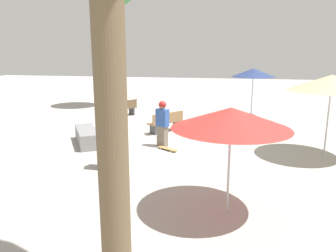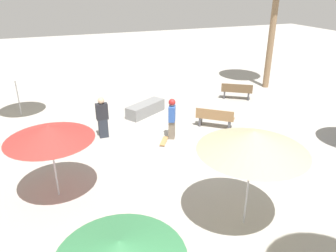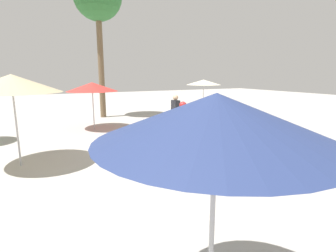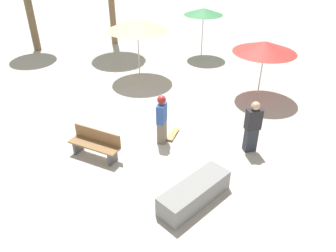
{
  "view_description": "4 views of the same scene",
  "coord_description": "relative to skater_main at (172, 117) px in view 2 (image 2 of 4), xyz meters",
  "views": [
    {
      "loc": [
        -11.63,
        -1.63,
        3.31
      ],
      "look_at": [
        -0.67,
        0.52,
        0.76
      ],
      "focal_mm": 35.0,
      "sensor_mm": 36.0,
      "label": 1
    },
    {
      "loc": [
        -5.03,
        -10.19,
        5.73
      ],
      "look_at": [
        -0.92,
        0.45,
        0.67
      ],
      "focal_mm": 35.0,
      "sensor_mm": 36.0,
      "label": 2
    },
    {
      "loc": [
        7.62,
        -4.08,
        2.63
      ],
      "look_at": [
        -1.07,
        0.33,
        0.68
      ],
      "focal_mm": 28.0,
      "sensor_mm": 36.0,
      "label": 3
    },
    {
      "loc": [
        1.15,
        9.21,
        5.93
      ],
      "look_at": [
        -0.78,
        1.03,
        0.75
      ],
      "focal_mm": 35.0,
      "sensor_mm": 36.0,
      "label": 4
    }
  ],
  "objects": [
    {
      "name": "ground_plane",
      "position": [
        0.65,
        -0.73,
        -0.88
      ],
      "size": [
        60.0,
        60.0,
        0.0
      ],
      "primitive_type": "plane",
      "color": "#ADA8A0"
    },
    {
      "name": "skater_main",
      "position": [
        0.0,
        0.0,
        0.0
      ],
      "size": [
        0.41,
        0.5,
        1.64
      ],
      "rotation": [
        0.0,
        0.0,
        4.24
      ],
      "color": "#726656",
      "rests_on": "ground_plane"
    },
    {
      "name": "skateboard",
      "position": [
        -0.43,
        -0.27,
        -0.82
      ],
      "size": [
        0.6,
        0.78,
        0.07
      ],
      "rotation": [
        0.0,
        0.0,
        4.15
      ],
      "color": "#B7844C",
      "rests_on": "ground_plane"
    },
    {
      "name": "concrete_ledge",
      "position": [
        -0.22,
        2.78,
        -0.61
      ],
      "size": [
        2.09,
        1.63,
        0.55
      ],
      "rotation": [
        0.0,
        0.0,
        0.55
      ],
      "color": "gray",
      "rests_on": "ground_plane"
    },
    {
      "name": "bench_near",
      "position": [
        2.07,
        0.29,
        -0.46
      ],
      "size": [
        1.52,
        1.35,
        0.85
      ],
      "rotation": [
        0.0,
        0.0,
        5.6
      ],
      "color": "#47474C",
      "rests_on": "ground_plane"
    },
    {
      "name": "bench_far",
      "position": [
        4.92,
        3.14,
        -0.46
      ],
      "size": [
        1.58,
        1.25,
        0.85
      ],
      "rotation": [
        0.0,
        0.0,
        5.7
      ],
      "color": "#47474C",
      "rests_on": "ground_plane"
    },
    {
      "name": "shade_umbrella_green",
      "position": [
        -3.75,
        -7.4,
        1.38
      ],
      "size": [
        1.95,
        1.95,
        2.43
      ],
      "color": "#B7B7BC",
      "rests_on": "ground_plane"
    },
    {
      "name": "shade_umbrella_cream",
      "position": [
        -5.67,
        4.79,
        1.22
      ],
      "size": [
        2.18,
        2.18,
        2.26
      ],
      "color": "#B7B7BC",
      "rests_on": "ground_plane"
    },
    {
      "name": "shade_umbrella_red",
      "position": [
        -4.5,
        -2.36,
        1.14
      ],
      "size": [
        2.41,
        2.41,
        2.24
      ],
      "color": "#B7B7BC",
      "rests_on": "ground_plane"
    },
    {
      "name": "shade_umbrella_tan",
      "position": [
        -0.13,
        -5.35,
        1.49
      ],
      "size": [
        2.61,
        2.61,
        2.62
      ],
      "color": "#B7B7BC",
      "rests_on": "ground_plane"
    },
    {
      "name": "bystander_watching",
      "position": [
        -2.51,
        1.06,
        -0.05
      ],
      "size": [
        0.46,
        0.26,
        1.66
      ],
      "rotation": [
        0.0,
        0.0,
        0.01
      ],
      "color": "#282D38",
      "rests_on": "ground_plane"
    }
  ]
}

